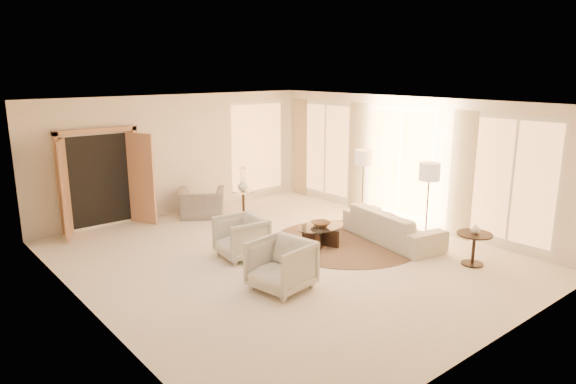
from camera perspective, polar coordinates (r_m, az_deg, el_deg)
room at (r=9.10m, az=-0.33°, el=0.99°), size 7.04×8.04×2.83m
windows_right at (r=11.62m, az=12.64°, el=3.19°), size 0.10×6.40×2.40m
window_back_corner at (r=13.57m, az=-3.41°, el=4.95°), size 1.70×0.10×2.40m
curtains_right at (r=12.16m, az=9.13°, el=3.55°), size 0.06×5.20×2.60m
french_doors at (r=11.55m, az=-20.01°, el=1.19°), size 1.95×0.66×2.16m
area_rug at (r=10.37m, az=6.50°, el=-5.51°), size 3.09×3.09×0.01m
sofa at (r=10.48m, az=11.50°, el=-3.67°), size 1.25×2.33×0.65m
armchair_left at (r=9.43m, az=-5.23°, el=-4.80°), size 0.85×0.90×0.84m
armchair_right at (r=8.05m, az=-0.77°, el=-7.88°), size 0.92×0.96×0.87m
accent_chair at (r=12.06m, az=-9.55°, el=-0.70°), size 1.21×1.12×0.89m
coffee_table at (r=10.08m, az=3.61°, el=-4.58°), size 1.32×1.32×0.39m
end_table at (r=9.60m, az=19.96°, el=-5.38°), size 0.61×0.61×0.58m
side_table at (r=12.06m, az=-4.98°, el=-0.94°), size 0.52×0.52×0.61m
floor_lamp_near at (r=11.62m, az=8.40°, el=3.48°), size 0.39×0.39×1.61m
floor_lamp_far at (r=10.16m, az=15.43°, el=1.78°), size 0.40×0.40×1.63m
bowl at (r=10.02m, az=3.63°, el=-3.54°), size 0.45×0.45×0.09m
end_vase at (r=9.52m, az=20.09°, el=-3.85°), size 0.20×0.20×0.18m
side_vase at (r=11.97m, az=-5.02°, el=0.76°), size 0.32×0.32×0.26m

